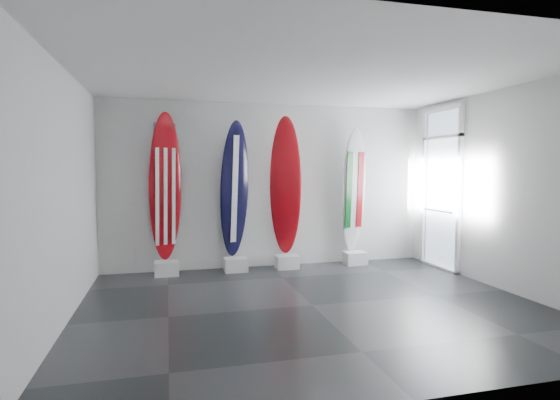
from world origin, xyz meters
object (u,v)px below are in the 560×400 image
object	(u,v)px
surfboard_navy	(234,190)
surfboard_italy	(354,190)
surfboard_swiss	(286,186)
surfboard_usa	(165,187)

from	to	relation	value
surfboard_navy	surfboard_italy	size ratio (longest dim) A/B	1.03
surfboard_italy	surfboard_swiss	bearing A→B (deg)	168.94
surfboard_navy	surfboard_swiss	xyz separation A→B (m)	(0.94, 0.00, 0.05)
surfboard_usa	surfboard_navy	xyz separation A→B (m)	(1.18, 0.00, -0.06)
surfboard_italy	surfboard_usa	bearing A→B (deg)	168.94
surfboard_swiss	surfboard_italy	bearing A→B (deg)	16.27
surfboard_usa	surfboard_italy	world-z (taller)	surfboard_usa
surfboard_navy	surfboard_swiss	size ratio (longest dim) A/B	0.96
surfboard_swiss	surfboard_italy	distance (m)	1.34
surfboard_usa	surfboard_italy	size ratio (longest dim) A/B	1.08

